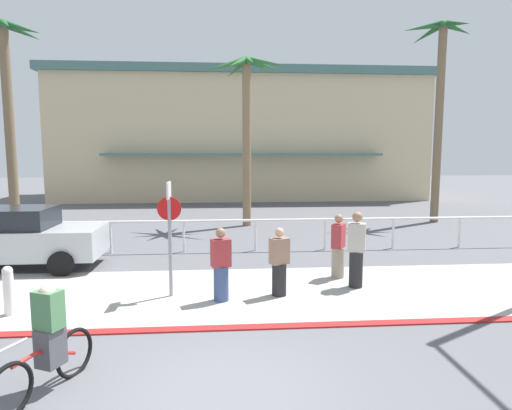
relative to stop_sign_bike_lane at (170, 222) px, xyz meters
name	(u,v)px	position (x,y,z in m)	size (l,w,h in m)	color
ground_plane	(220,242)	(1.07, 5.91, -1.68)	(80.00, 80.00, 0.00)	#5B5B60
sidewalk_strip	(220,293)	(1.07, 0.11, -1.67)	(44.00, 4.00, 0.02)	#ADAAA0
curb_paint	(219,328)	(1.07, -1.89, -1.66)	(44.00, 0.24, 0.03)	maroon
building_backdrop	(241,136)	(2.53, 21.93, 2.56)	(24.72, 9.47, 8.43)	beige
rail_fence	(220,226)	(1.07, 4.41, -0.84)	(20.75, 0.08, 1.04)	white
stop_sign_bike_lane	(170,222)	(0.00, 0.00, 0.00)	(0.52, 0.56, 2.56)	gray
bollard_0	(9,290)	(-3.05, -0.91, -1.16)	(0.20, 0.20, 1.00)	white
palm_tree_2	(7,82)	(-6.80, 7.91, 4.10)	(2.81, 3.30, 8.03)	#756047
palm_tree_3	(246,96)	(2.20, 9.28, 3.83)	(3.35, 2.92, 7.14)	#846B4C
palm_tree_4	(439,82)	(10.72, 9.57, 4.55)	(3.09, 3.11, 8.85)	#756047
car_silver_1	(17,237)	(-4.47, 2.76, -0.81)	(4.40, 2.02, 1.69)	#B2B7BC
cyclist_red_0	(47,342)	(-1.20, -3.83, -0.98)	(0.80, 1.68, 1.50)	black
pedestrian_0	(279,265)	(2.40, -0.15, -0.97)	(0.47, 0.42, 1.55)	#232326
pedestrian_1	(356,253)	(4.29, 0.32, -0.82)	(0.47, 0.41, 1.82)	#232326
pedestrian_2	(338,249)	(4.08, 1.13, -0.92)	(0.44, 0.48, 1.65)	gray
pedestrian_3	(221,268)	(1.11, -0.40, -0.94)	(0.46, 0.40, 1.61)	#384C7A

